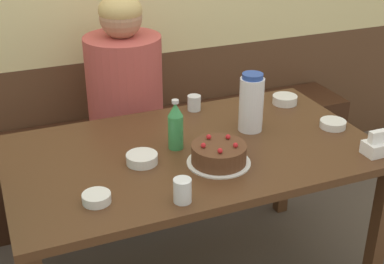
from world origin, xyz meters
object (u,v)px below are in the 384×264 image
bowl_rice_small (285,100)px  bench_seat (138,161)px  soju_bottle (176,126)px  napkin_holder (378,146)px  birthday_cake (219,154)px  glass_water_tall (194,103)px  bowl_side_dish (142,159)px  water_pitcher (251,103)px  bowl_soup_white (333,124)px  bowl_sauce_shallow (97,198)px  glass_tumbler_short (182,191)px  person_teal_shirt (126,112)px

bowl_rice_small → bench_seat: bearing=137.0°
soju_bottle → napkin_holder: 0.82m
birthday_cake → glass_water_tall: size_ratio=3.47×
birthday_cake → bowl_side_dish: birthday_cake is taller
water_pitcher → glass_water_tall: size_ratio=3.60×
bowl_soup_white → glass_water_tall: bearing=140.1°
bowl_rice_small → bowl_side_dish: 0.89m
bowl_soup_white → bowl_side_dish: 0.89m
bowl_rice_small → bowl_sauce_shallow: bowl_rice_small is taller
bowl_rice_small → glass_tumbler_short: size_ratio=1.38×
soju_bottle → bowl_rice_small: bearing=19.4°
water_pitcher → bowl_soup_white: (0.35, -0.12, -0.11)m
water_pitcher → bench_seat: bearing=112.0°
glass_water_tall → glass_tumbler_short: 0.79m
bowl_sauce_shallow → glass_water_tall: (0.62, 0.61, 0.02)m
bowl_rice_small → water_pitcher: bearing=-146.6°
soju_bottle → glass_water_tall: 0.40m
bowl_soup_white → person_teal_shirt: person_teal_shirt is taller
bowl_soup_white → glass_tumbler_short: (-0.84, -0.30, 0.03)m
bench_seat → bowl_soup_white: size_ratio=23.02×
birthday_cake → bowl_rice_small: (0.56, 0.42, -0.02)m
bowl_rice_small → glass_tumbler_short: (-0.79, -0.62, 0.02)m
soju_bottle → bench_seat: bearing=85.7°
birthday_cake → bowl_sauce_shallow: 0.52m
bowl_rice_small → glass_tumbler_short: 1.00m
water_pitcher → birthday_cake: bearing=-139.1°
bowl_side_dish → person_teal_shirt: 0.75m
glass_tumbler_short → birthday_cake: bearing=40.6°
napkin_holder → glass_tumbler_short: size_ratio=1.26×
napkin_holder → person_teal_shirt: bearing=126.7°
water_pitcher → glass_tumbler_short: 0.65m
bench_seat → bowl_soup_white: bowl_soup_white is taller
birthday_cake → glass_water_tall: birthday_cake is taller
napkin_holder → bowl_soup_white: napkin_holder is taller
glass_tumbler_short → napkin_holder: bearing=1.4°
soju_bottle → person_teal_shirt: size_ratio=0.17×
glass_tumbler_short → person_teal_shirt: size_ratio=0.07×
water_pitcher → bowl_soup_white: water_pitcher is taller
bench_seat → bowl_rice_small: (0.60, -0.56, 0.51)m
bench_seat → napkin_holder: napkin_holder is taller
bench_seat → bowl_side_dish: bearing=-104.8°
soju_bottle → glass_tumbler_short: soju_bottle is taller
birthday_cake → napkin_holder: (0.62, -0.18, -0.00)m
glass_water_tall → person_teal_shirt: 0.43m
napkin_holder → bowl_side_dish: (-0.90, 0.29, -0.02)m
soju_bottle → bowl_side_dish: (-0.17, -0.07, -0.08)m
water_pitcher → bowl_side_dish: (-0.54, -0.11, -0.11)m
person_teal_shirt → napkin_holder: bearing=36.7°
bowl_side_dish → soju_bottle: bearing=22.5°
soju_bottle → napkin_holder: bearing=-26.3°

